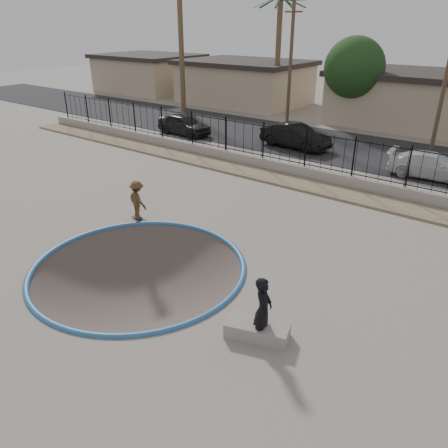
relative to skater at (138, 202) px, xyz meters
name	(u,v)px	position (x,y,z in m)	size (l,w,h in m)	color
ground	(316,188)	(2.80, 10.40, -1.88)	(120.00, 120.00, 2.20)	slate
bowl_pit	(139,268)	(2.80, -2.60, -0.78)	(6.84, 6.84, 1.80)	#52453F
coping_ring	(139,268)	(2.80, -2.60, -0.78)	(7.04, 7.04, 0.20)	#2C5C8F
rock_strip	(293,182)	(2.80, 7.60, -0.72)	(42.00, 1.60, 0.11)	#9E8A67
retaining_wall	(304,172)	(2.80, 8.70, -0.48)	(42.00, 0.45, 0.60)	gray
fence	(306,149)	(2.80, 8.70, 0.73)	(40.00, 0.04, 1.80)	black
street	(354,149)	(2.80, 15.40, -0.76)	(90.00, 8.00, 0.04)	black
house_west_far	(149,73)	(-25.20, 24.90, 1.20)	(10.60, 8.60, 3.90)	tan
house_west	(245,82)	(-12.20, 24.90, 1.20)	(11.60, 8.60, 3.90)	tan
house_center	(406,97)	(2.80, 24.90, 1.20)	(10.60, 8.60, 3.90)	tan
palm_left	(180,11)	(-14.20, 18.40, 7.18)	(2.30, 2.30, 11.30)	brown
palm_mid	(279,28)	(-7.20, 22.40, 5.91)	(2.30, 2.30, 9.30)	brown
utility_pole_left	(291,62)	(-3.20, 17.40, 3.93)	(1.70, 0.24, 9.00)	#473323
utility_pole_mid	(448,67)	(6.80, 17.40, 4.18)	(1.70, 0.24, 9.50)	#473323
street_tree_left	(354,68)	(-0.20, 21.40, 3.41)	(4.32, 4.32, 6.36)	#473323
skater	(138,202)	(0.00, 0.00, 0.00)	(1.00, 0.58, 1.55)	brown
skateboard	(139,219)	(0.00, 0.00, -0.72)	(0.80, 0.28, 0.07)	black
videographer	(263,310)	(7.87, -3.10, 0.11)	(0.65, 0.42, 1.77)	black
concrete_ledge	(257,330)	(7.73, -3.10, -0.58)	(1.60, 0.70, 0.40)	gray
car_a	(184,124)	(-8.18, 11.80, -0.04)	(1.65, 4.10, 1.40)	black
car_b	(295,136)	(-0.31, 13.40, 0.00)	(1.56, 4.47, 1.47)	black
car_c	(433,166)	(8.00, 12.52, -0.11)	(1.75, 4.32, 1.25)	silver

